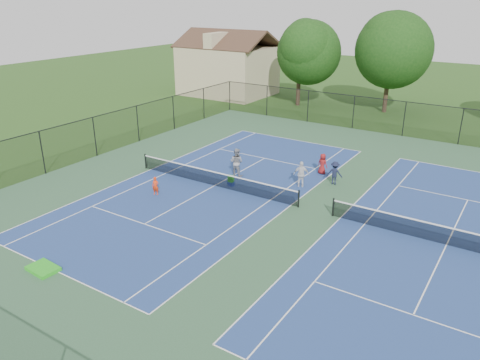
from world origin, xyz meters
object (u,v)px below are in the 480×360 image
Objects in this scene: bystander_c at (322,164)px; instructor at (237,162)px; tree_back_a at (300,49)px; ball_hopper at (231,179)px; ball_crate at (231,184)px; clapboard_house at (228,68)px; bystander_b at (335,173)px; tree_back_b at (391,47)px; child_player at (155,186)px; bystander_a at (301,174)px.

instructor is at bearing 46.02° from bystander_c.
ball_hopper is (6.86, -23.40, -5.56)m from tree_back_a.
ball_crate is at bearing 0.00° from ball_hopper.
clapboard_house is 7.52× the size of bystander_c.
bystander_b reaches higher than ball_hopper.
tree_back_b is 5.25× the size of instructor.
child_player is 0.67× the size of bystander_a.
bystander_b is at bearing 19.39° from child_player.
tree_back_a is 22.40× the size of ball_hopper.
tree_back_a is at bearing 106.35° from ball_crate.
instructor is 1.90m from ball_hopper.
instructor is 6.49m from bystander_b.
tree_back_b reaches higher than bystander_b.
tree_back_b is 24.52m from instructor.
bystander_c is at bearing -84.65° from tree_back_b.
bystander_b is 6.69m from ball_crate.
bystander_c is 3.54× the size of ball_crate.
bystander_c is 6.56m from ball_crate.
bystander_b is (22.31, -20.56, -2.32)m from clapboard_house.
instructor is 1.33× the size of bystander_c.
child_player reaches higher than ball_hopper.
bystander_b is (1.61, 1.56, -0.08)m from bystander_a.
tree_back_a is 21.91m from bystander_c.
clapboard_house is at bearing -58.34° from instructor.
tree_back_b is at bearing 57.76° from child_player.
bystander_b is 3.76× the size of ball_hopper.
ball_hopper is (-2.14, -25.40, -6.12)m from tree_back_b.
bystander_a is 2.24m from bystander_b.
tree_back_b is 6.53× the size of bystander_b.
instructor is at bearing -74.11° from tree_back_a.
ball_hopper is (-3.83, -2.28, -0.37)m from bystander_a.
bystander_c is at bearing -118.49° from bystander_a.
instructor is 4.56m from bystander_a.
bystander_c is (10.89, -18.25, -5.32)m from tree_back_a.
ball_hopper is at bearing 28.16° from child_player.
child_player is 2.78× the size of ball_hopper.
tree_back_b is at bearing 85.19° from ball_hopper.
bystander_b is (8.50, 7.52, 0.20)m from child_player.
child_player is 11.32m from bystander_c.
tree_back_b is 26.30m from ball_crate.
clapboard_house is (-10.00, 1.00, -2.95)m from tree_back_a.
bystander_a is at bearing 18.75° from child_player.
bystander_c is (7.09, 8.83, 0.15)m from child_player.
bystander_a is at bearing 37.00° from bystander_b.
bystander_b is at bearing -164.61° from instructor.
clapboard_house is (-19.00, -1.00, -3.50)m from tree_back_b.
ball_hopper reaches higher than ball_crate.
instructor reaches higher than bystander_a.
child_player is at bearing 61.14° from bystander_c.
tree_back_a is 25.09m from ball_crate.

